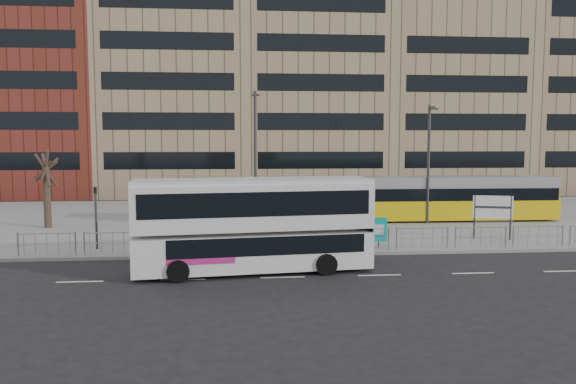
{
  "coord_description": "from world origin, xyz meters",
  "views": [
    {
      "loc": [
        -3.75,
        -26.23,
        5.6
      ],
      "look_at": [
        -0.89,
        6.0,
        2.53
      ],
      "focal_mm": 35.0,
      "sensor_mm": 36.0,
      "label": 1
    }
  ],
  "objects": [
    {
      "name": "double_decker_bus",
      "position": [
        -3.15,
        -2.97,
        2.13
      ],
      "size": [
        10.05,
        3.38,
        3.94
      ],
      "rotation": [
        0.0,
        0.0,
        0.11
      ],
      "color": "silver",
      "rests_on": "ground"
    },
    {
      "name": "traffic_light_west",
      "position": [
        -10.78,
        1.97,
        2.12
      ],
      "size": [
        0.18,
        0.21,
        3.1
      ],
      "rotation": [
        0.0,
        0.0,
        0.07
      ],
      "color": "#2D2D30",
      "rests_on": "plaza"
    },
    {
      "name": "ground",
      "position": [
        0.0,
        0.0,
        0.0
      ],
      "size": [
        120.0,
        120.0,
        0.0
      ],
      "primitive_type": "plane",
      "color": "black",
      "rests_on": "ground"
    },
    {
      "name": "plaza",
      "position": [
        0.0,
        12.0,
        0.07
      ],
      "size": [
        64.0,
        24.0,
        0.15
      ],
      "primitive_type": "cube",
      "color": "slate",
      "rests_on": "ground"
    },
    {
      "name": "building_row",
      "position": [
        1.55,
        34.27,
        12.91
      ],
      "size": [
        70.4,
        18.4,
        31.2
      ],
      "color": "maroon",
      "rests_on": "ground"
    },
    {
      "name": "ad_panel",
      "position": [
        3.26,
        1.1,
        1.04
      ],
      "size": [
        0.81,
        0.19,
        1.52
      ],
      "rotation": [
        0.0,
        0.0,
        -0.16
      ],
      "color": "#2D2D30",
      "rests_on": "plaza"
    },
    {
      "name": "road_markings",
      "position": [
        1.0,
        -4.0,
        0.01
      ],
      "size": [
        62.0,
        0.12,
        0.01
      ],
      "primitive_type": "cube",
      "color": "white",
      "rests_on": "ground"
    },
    {
      "name": "bare_tree",
      "position": [
        -15.48,
        9.18,
        5.02
      ],
      "size": [
        3.89,
        3.89,
        6.66
      ],
      "color": "#31221B",
      "rests_on": "plaza"
    },
    {
      "name": "tram",
      "position": [
        4.89,
        10.06,
        1.63
      ],
      "size": [
        25.06,
        2.85,
        2.95
      ],
      "rotation": [
        0.0,
        0.0,
        -0.02
      ],
      "color": "gold",
      "rests_on": "plaza"
    },
    {
      "name": "station_sign",
      "position": [
        9.97,
        2.81,
        1.8
      ],
      "size": [
        2.01,
        0.67,
        2.38
      ],
      "rotation": [
        0.0,
        0.0,
        -0.29
      ],
      "color": "#2D2D30",
      "rests_on": "plaza"
    },
    {
      "name": "pedestrian_barrier",
      "position": [
        2.0,
        0.5,
        0.98
      ],
      "size": [
        32.07,
        0.07,
        1.1
      ],
      "color": "#909298",
      "rests_on": "plaza"
    },
    {
      "name": "lamp_post_east",
      "position": [
        8.42,
        8.77,
        4.32
      ],
      "size": [
        0.45,
        1.04,
        7.61
      ],
      "color": "#2D2D30",
      "rests_on": "plaza"
    },
    {
      "name": "pedestrian",
      "position": [
        0.66,
        3.15,
        0.98
      ],
      "size": [
        0.55,
        0.69,
        1.66
      ],
      "primitive_type": "imported",
      "rotation": [
        0.0,
        0.0,
        1.3
      ],
      "color": "black",
      "rests_on": "plaza"
    },
    {
      "name": "kerb",
      "position": [
        0.0,
        0.05,
        0.07
      ],
      "size": [
        64.0,
        0.25,
        0.17
      ],
      "primitive_type": "cube",
      "color": "gray",
      "rests_on": "ground"
    },
    {
      "name": "lamp_post_west",
      "position": [
        -2.73,
        7.41,
        4.66
      ],
      "size": [
        0.45,
        1.04,
        8.27
      ],
      "color": "#2D2D30",
      "rests_on": "plaza"
    }
  ]
}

